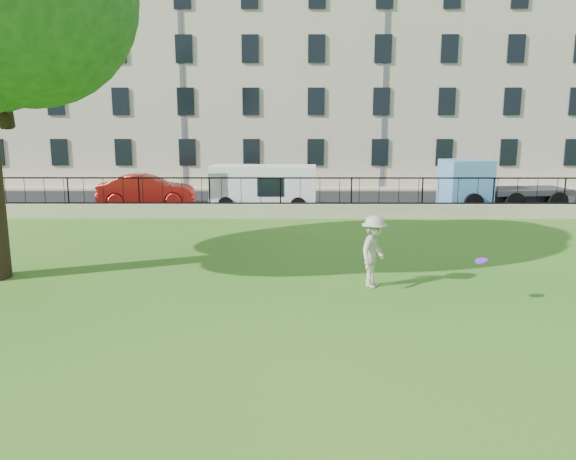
{
  "coord_description": "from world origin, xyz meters",
  "views": [
    {
      "loc": [
        0.43,
        -11.57,
        4.05
      ],
      "look_at": [
        0.36,
        3.5,
        1.12
      ],
      "focal_mm": 35.0,
      "sensor_mm": 36.0,
      "label": 1
    }
  ],
  "objects_px": {
    "red_sedan": "(147,190)",
    "white_van": "(264,188)",
    "blue_truck": "(501,185)",
    "man": "(374,251)",
    "frisbee": "(481,261)"
  },
  "relations": [
    {
      "from": "red_sedan",
      "to": "white_van",
      "type": "relative_size",
      "value": 0.95
    },
    {
      "from": "white_van",
      "to": "red_sedan",
      "type": "bearing_deg",
      "value": 172.89
    },
    {
      "from": "man",
      "to": "frisbee",
      "type": "distance_m",
      "value": 2.57
    },
    {
      "from": "man",
      "to": "frisbee",
      "type": "bearing_deg",
      "value": -93.84
    },
    {
      "from": "white_van",
      "to": "blue_truck",
      "type": "relative_size",
      "value": 0.88
    },
    {
      "from": "blue_truck",
      "to": "red_sedan",
      "type": "bearing_deg",
      "value": 169.54
    },
    {
      "from": "man",
      "to": "red_sedan",
      "type": "distance_m",
      "value": 16.24
    },
    {
      "from": "red_sedan",
      "to": "blue_truck",
      "type": "height_order",
      "value": "blue_truck"
    },
    {
      "from": "man",
      "to": "frisbee",
      "type": "xyz_separation_m",
      "value": [
        2.18,
        -1.35,
        0.11
      ]
    },
    {
      "from": "red_sedan",
      "to": "white_van",
      "type": "distance_m",
      "value": 5.79
    },
    {
      "from": "man",
      "to": "blue_truck",
      "type": "xyz_separation_m",
      "value": [
        7.73,
        12.51,
        0.26
      ]
    },
    {
      "from": "frisbee",
      "to": "blue_truck",
      "type": "xyz_separation_m",
      "value": [
        5.55,
        13.86,
        0.15
      ]
    },
    {
      "from": "man",
      "to": "blue_truck",
      "type": "height_order",
      "value": "blue_truck"
    },
    {
      "from": "man",
      "to": "blue_truck",
      "type": "relative_size",
      "value": 0.33
    },
    {
      "from": "frisbee",
      "to": "white_van",
      "type": "xyz_separation_m",
      "value": [
        -5.49,
        13.86,
        0.01
      ]
    }
  ]
}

